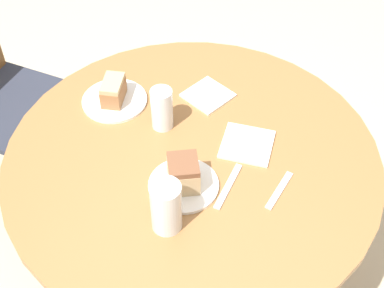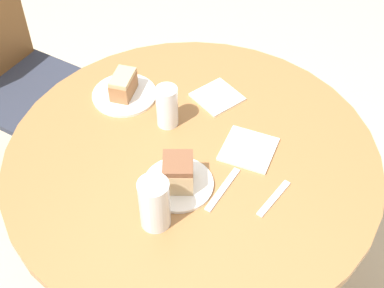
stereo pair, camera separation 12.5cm
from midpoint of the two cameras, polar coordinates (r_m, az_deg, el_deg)
ground_plane at (r=2.16m, az=-1.71°, el=-14.85°), size 8.00×8.00×0.00m
table at (r=1.67m, az=-2.15°, el=-5.20°), size 1.08×1.08×0.76m
chair at (r=2.28m, az=-21.05°, el=4.35°), size 0.47×0.51×0.89m
plate_near at (r=1.45m, az=-3.37°, el=-4.52°), size 0.19×0.19×0.01m
plate_far at (r=1.72m, az=-10.33°, el=4.51°), size 0.21×0.21×0.01m
cake_slice_near at (r=1.42m, az=-3.46°, el=-3.26°), size 0.12×0.12×0.09m
cake_slice_far at (r=1.69m, az=-10.51°, el=5.55°), size 0.12×0.09×0.07m
glass_lemonade at (r=1.58m, az=-5.49°, el=3.52°), size 0.06×0.06×0.13m
glass_water at (r=1.33m, az=-5.47°, el=-7.07°), size 0.08×0.08×0.15m
napkin_stack at (r=1.56m, az=3.62°, el=-0.13°), size 0.17×0.17×0.01m
fork at (r=1.45m, az=1.43°, el=-4.62°), size 0.17×0.03×0.00m
spoon at (r=1.45m, az=6.88°, el=-5.04°), size 0.14×0.02×0.00m
napkin_side at (r=1.71m, az=-0.38°, el=5.13°), size 0.16×0.16×0.01m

